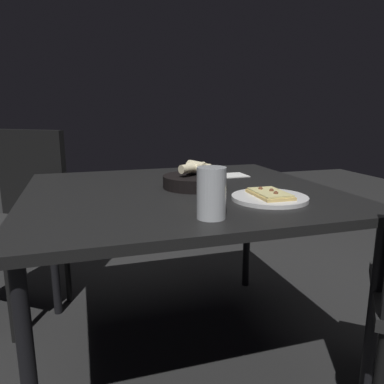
# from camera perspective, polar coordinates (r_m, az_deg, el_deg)

# --- Properties ---
(ground) EXTENTS (8.00, 8.00, 0.00)m
(ground) POSITION_cam_1_polar(r_m,az_deg,el_deg) (1.72, -1.57, -23.40)
(ground) COLOR #282828
(dining_table) EXTENTS (1.17, 1.08, 0.71)m
(dining_table) POSITION_cam_1_polar(r_m,az_deg,el_deg) (1.44, -1.72, -1.62)
(dining_table) COLOR black
(dining_table) RESTS_ON ground
(pizza_plate) EXTENTS (0.26, 0.26, 0.04)m
(pizza_plate) POSITION_cam_1_polar(r_m,az_deg,el_deg) (1.29, 11.95, -0.75)
(pizza_plate) COLOR white
(pizza_plate) RESTS_ON dining_table
(bread_basket) EXTENTS (0.25, 0.25, 0.10)m
(bread_basket) POSITION_cam_1_polar(r_m,az_deg,el_deg) (1.46, 0.49, 1.92)
(bread_basket) COLOR black
(bread_basket) RESTS_ON dining_table
(beer_glass) EXTENTS (0.08, 0.08, 0.15)m
(beer_glass) POSITION_cam_1_polar(r_m,az_deg,el_deg) (1.04, 3.02, -0.47)
(beer_glass) COLOR silver
(beer_glass) RESTS_ON dining_table
(napkin) EXTENTS (0.16, 0.12, 0.00)m
(napkin) POSITION_cam_1_polar(r_m,az_deg,el_deg) (1.73, 5.79, 2.58)
(napkin) COLOR white
(napkin) RESTS_ON dining_table
(chair_far) EXTENTS (0.62, 0.62, 0.92)m
(chair_far) POSITION_cam_1_polar(r_m,az_deg,el_deg) (2.05, -25.42, -2.49)
(chair_far) COLOR #2A2A2A
(chair_far) RESTS_ON ground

